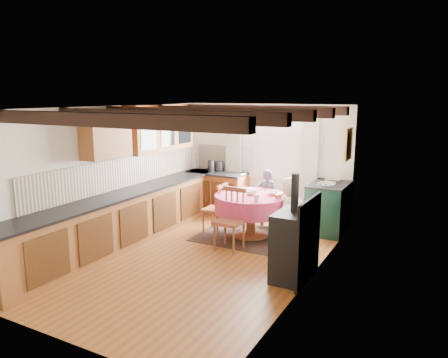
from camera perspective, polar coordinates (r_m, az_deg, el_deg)
The scene contains 40 objects.
floor at distance 7.03m, azimuth -3.13°, elevation -10.36°, with size 3.60×5.50×0.00m, color #A15A1C.
ceiling at distance 6.54m, azimuth -3.36°, elevation 9.58°, with size 3.60×5.50×0.00m, color white.
wall_back at distance 9.11m, azimuth 5.82°, elevation 2.42°, with size 3.60×0.00×2.40m, color silver.
wall_front at distance 4.65m, azimuth -21.34°, elevation -6.93°, with size 3.60×0.00×2.40m, color silver.
wall_left at distance 7.76m, azimuth -14.66°, elevation 0.57°, with size 0.00×5.50×2.40m, color silver.
wall_right at distance 5.97m, azimuth 11.68°, elevation -2.44°, with size 0.00×5.50×2.40m, color silver.
beam_a at distance 4.96m, azimuth -15.64°, elevation 7.61°, with size 3.60×0.16×0.16m, color black.
beam_b at distance 5.72m, azimuth -8.65°, elevation 8.33°, with size 3.60×0.16×0.16m, color black.
beam_c at distance 6.55m, azimuth -3.35°, elevation 8.79°, with size 3.60×0.16×0.16m, color black.
beam_d at distance 7.42m, azimuth 0.74°, elevation 9.09°, with size 3.60×0.16×0.16m, color black.
beam_e at distance 8.32m, azimuth 3.97°, elevation 9.30°, with size 3.60×0.16×0.16m, color black.
splash_left at distance 7.97m, azimuth -13.09°, elevation 0.92°, with size 0.02×4.50×0.55m, color beige.
splash_back at distance 9.51m, azimuth 0.19°, elevation 2.85°, with size 1.40×0.02×0.55m, color beige.
base_cabinet_left at distance 7.74m, azimuth -12.74°, elevation -5.16°, with size 0.60×5.30×0.88m, color brown.
base_cabinet_back at distance 9.43m, azimuth -0.88°, elevation -1.92°, with size 1.30×0.60×0.88m, color brown.
worktop_left at distance 7.61m, azimuth -12.77°, elevation -1.85°, with size 0.64×5.30×0.04m, color black.
worktop_back at distance 9.32m, azimuth -0.95°, elevation 0.81°, with size 1.30×0.64×0.04m, color black.
wall_cabinet_glass at distance 8.47m, azimuth -8.52°, elevation 6.80°, with size 0.34×1.80×0.90m, color brown.
wall_cabinet_solid at distance 7.34m, azimuth -15.54°, elevation 5.45°, with size 0.34×0.90×0.70m, color brown.
window_frame at distance 9.00m, azimuth 6.42°, elevation 4.87°, with size 1.34×0.03×1.54m, color white.
window_pane at distance 9.01m, azimuth 6.43°, elevation 4.88°, with size 1.20×0.01×1.40m, color white.
curtain_left at distance 9.34m, azimuth 1.31°, elevation 2.07°, with size 0.35×0.10×2.10m, color beige.
curtain_right at distance 8.72m, azimuth 11.33°, elevation 1.19°, with size 0.35×0.10×2.10m, color beige.
curtain_rod at distance 8.88m, azimuth 6.30°, elevation 8.67°, with size 0.03×0.03×2.00m, color black.
wall_picture at distance 8.09m, azimuth 16.33°, elevation 4.49°, with size 0.04×0.50×0.60m, color gold.
wall_plate at distance 8.67m, azimuth 12.25°, elevation 5.11°, with size 0.30×0.30×0.02m, color silver.
rug at distance 7.95m, azimuth 3.58°, elevation -7.73°, with size 1.88×1.46×0.01m, color black.
dining_table at distance 7.83m, azimuth 3.62°, elevation -5.00°, with size 1.33×1.33×0.80m, color #C53D68, non-canonical shape.
chair_near at distance 7.17m, azimuth 0.70°, elevation -5.46°, with size 0.45×0.48×1.06m, color #9C5332, non-canonical shape.
chair_left at distance 8.13m, azimuth -1.29°, elevation -3.85°, with size 0.40×0.42×0.94m, color #9C5332, non-canonical shape.
chair_right at distance 7.58m, azimuth 8.61°, elevation -5.30°, with size 0.38×0.40×0.89m, color #9C5332, non-canonical shape.
aga_range at distance 8.38m, azimuth 13.87°, elevation -3.65°, with size 0.68×1.05×0.96m, color black, non-canonical shape.
cast_iron_stove at distance 6.08m, azimuth 9.33°, elevation -6.35°, with size 0.46×0.77×1.53m, color black, non-canonical shape.
child_far at distance 8.48m, azimuth 5.77°, elevation -2.52°, with size 0.42×0.28×1.16m, color #4E4D5F.
child_right at distance 7.53m, azimuth 8.89°, elevation -4.23°, with size 0.58×0.38×1.20m, color #EDE9C9.
bowl_a at distance 7.78m, azimuth 6.58°, elevation -1.91°, with size 0.22×0.22×0.05m, color silver.
bowl_b at distance 7.75m, azimuth 3.77°, elevation -1.85°, with size 0.21×0.21×0.07m, color silver.
cup at distance 7.30m, azimuth 4.37°, elevation -2.54°, with size 0.11×0.11×0.10m, color silver.
canister_tall at distance 9.39m, azimuth -1.74°, elevation 1.77°, with size 0.14×0.14×0.25m, color #262628.
canister_wide at distance 9.42m, azimuth -0.67°, elevation 1.69°, with size 0.19×0.19×0.21m, color #262628.
Camera 1 is at (3.42, -5.57, 2.59)m, focal length 34.12 mm.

